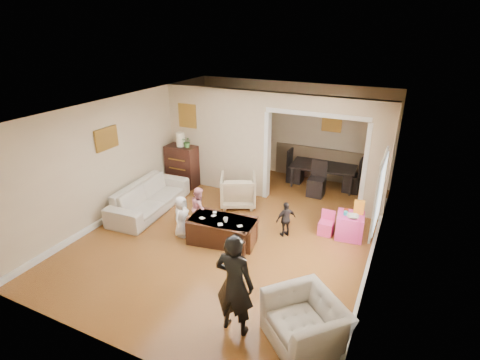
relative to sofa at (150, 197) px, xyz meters
The scene contains 27 objects.
floor 2.20m from the sofa, ahead, with size 7.00×7.00×0.00m, color #976227.
partition_left 2.27m from the sofa, 66.97° to the left, with size 2.75×0.18×2.60m, color #C5B590.
partition_right 5.11m from the sofa, 22.03° to the left, with size 0.55×0.18×2.60m, color #C5B590.
partition_header 4.32m from the sofa, 29.88° to the left, with size 2.22×0.18×0.35m, color #C5B590.
window_pane 5.07m from the sofa, ahead, with size 0.03×0.95×1.10m, color white.
framed_art_partition 2.35m from the sofa, 90.81° to the left, with size 0.45×0.03×0.55m, color brown.
framed_art_sofa_wall 1.65m from the sofa, 135.91° to the right, with size 0.03×0.55×0.40m, color brown.
framed_art_alcove 5.00m from the sofa, 47.08° to the left, with size 0.45×0.03×0.55m, color brown.
sofa is the anchor object (origin of this frame).
armchair_back 2.06m from the sofa, 33.45° to the left, with size 0.81×0.83×0.76m, color #C8B48A.
armchair_front 4.87m from the sofa, 27.08° to the right, with size 1.02×0.89×0.66m, color beige.
dresser 1.57m from the sofa, 94.55° to the left, with size 0.80×0.45×1.10m, color black.
table_lamp 1.82m from the sofa, 94.55° to the left, with size 0.22×0.22×0.36m, color #F6ECC9.
potted_plant 1.80m from the sofa, 87.17° to the left, with size 0.26×0.23×0.29m, color #447534.
coffee_table 2.20m from the sofa, 12.18° to the right, with size 1.30×0.65×0.49m, color #321810.
coffee_cup 2.32m from the sofa, 12.87° to the right, with size 0.09×0.09×0.09m, color silver.
play_table 4.45m from the sofa, 10.36° to the left, with size 0.52×0.52×0.50m, color #FF43B0.
cereal_box 4.60m from the sofa, 11.32° to the left, with size 0.20×0.07×0.30m, color yellow.
cyan_cup 4.35m from the sofa, ahead, with size 0.08×0.08×0.08m, color #2ABED4.
toy_block 4.36m from the sofa, 12.19° to the left, with size 0.08×0.06×0.05m, color #B93117.
play_bowl 4.49m from the sofa, ahead, with size 0.23×0.23×0.06m, color silver.
dining_table 4.49m from the sofa, 43.48° to the left, with size 1.66×0.93×0.58m, color black.
adult_person 4.19m from the sofa, 35.57° to the right, with size 0.57×0.37×1.55m, color black.
child_kneel_a 1.44m from the sofa, 25.28° to the right, with size 0.42×0.28×0.87m, color white.
child_kneel_b 1.46m from the sofa, ahead, with size 0.44×0.35×0.91m, color pink.
child_toddler 3.21m from the sofa, ahead, with size 0.44×0.18×0.75m, color black.
craft_papers 2.14m from the sofa, 13.61° to the right, with size 0.93×0.51×0.00m.
Camera 1 is at (3.03, -6.13, 4.02)m, focal length 27.81 mm.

